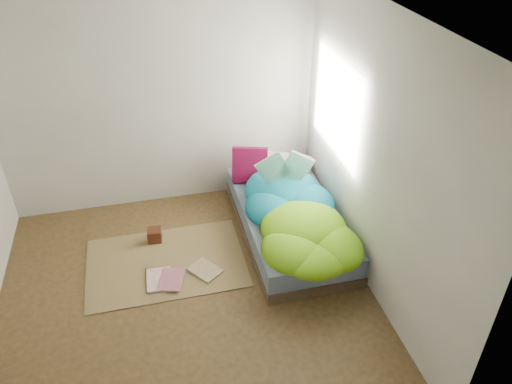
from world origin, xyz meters
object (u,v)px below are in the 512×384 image
pillow_magenta (250,165)px  floor_book_a (147,281)px  bed (289,221)px  floor_book_b (160,280)px  open_book (285,161)px  wooden_box (155,235)px

pillow_magenta → floor_book_a: 1.78m
bed → floor_book_b: size_ratio=6.35×
pillow_magenta → open_book: 0.62m
wooden_box → floor_book_b: size_ratio=0.46×
floor_book_b → pillow_magenta: bearing=60.7°
bed → pillow_magenta: pillow_magenta is taller
pillow_magenta → floor_book_b: size_ratio=1.28×
bed → floor_book_a: 1.64m
pillow_magenta → wooden_box: pillow_magenta is taller
open_book → bed: bearing=-83.8°
floor_book_b → wooden_box: bearing=107.3°
pillow_magenta → bed: bearing=-51.1°
floor_book_b → bed: bearing=34.1°
wooden_box → floor_book_a: bearing=-101.6°
bed → open_book: open_book is taller
bed → floor_book_a: bed is taller
pillow_magenta → floor_book_b: 1.69m
pillow_magenta → open_book: size_ratio=0.80×
wooden_box → floor_book_a: 0.65m
pillow_magenta → wooden_box: 1.34m
bed → pillow_magenta: (-0.28, 0.67, 0.37)m
open_book → floor_book_b: open_book is taller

